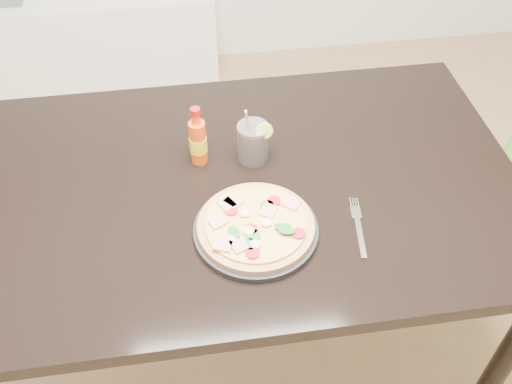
{
  "coord_description": "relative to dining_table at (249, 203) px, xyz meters",
  "views": [
    {
      "loc": [
        -0.27,
        -0.57,
        1.78
      ],
      "look_at": [
        -0.14,
        0.34,
        0.83
      ],
      "focal_mm": 40.0,
      "sensor_mm": 36.0,
      "label": 1
    }
  ],
  "objects": [
    {
      "name": "dining_table",
      "position": [
        0.0,
        0.0,
        0.0
      ],
      "size": [
        1.4,
        0.9,
        0.75
      ],
      "color": "black",
      "rests_on": "ground"
    },
    {
      "name": "plate",
      "position": [
        -0.01,
        -0.17,
        0.09
      ],
      "size": [
        0.29,
        0.29,
        0.02
      ],
      "primitive_type": "cylinder",
      "color": "black",
      "rests_on": "dining_table"
    },
    {
      "name": "pizza",
      "position": [
        -0.01,
        -0.18,
        0.11
      ],
      "size": [
        0.27,
        0.27,
        0.03
      ],
      "color": "tan",
      "rests_on": "plate"
    },
    {
      "name": "hot_sauce_bottle",
      "position": [
        -0.12,
        0.1,
        0.15
      ],
      "size": [
        0.05,
        0.05,
        0.17
      ],
      "rotation": [
        0.0,
        0.0,
        0.04
      ],
      "color": "#E84E0D",
      "rests_on": "dining_table"
    },
    {
      "name": "cola_cup",
      "position": [
        0.02,
        0.09,
        0.13
      ],
      "size": [
        0.09,
        0.08,
        0.17
      ],
      "rotation": [
        0.0,
        0.0,
        0.21
      ],
      "color": "black",
      "rests_on": "dining_table"
    },
    {
      "name": "fork",
      "position": [
        0.24,
        -0.19,
        0.09
      ],
      "size": [
        0.04,
        0.19,
        0.0
      ],
      "rotation": [
        0.0,
        0.0,
        -0.14
      ],
      "color": "silver",
      "rests_on": "dining_table"
    },
    {
      "name": "media_console",
      "position": [
        -0.66,
        1.61,
        -0.42
      ],
      "size": [
        1.4,
        0.34,
        0.5
      ],
      "primitive_type": "cube",
      "color": "white",
      "rests_on": "ground"
    }
  ]
}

